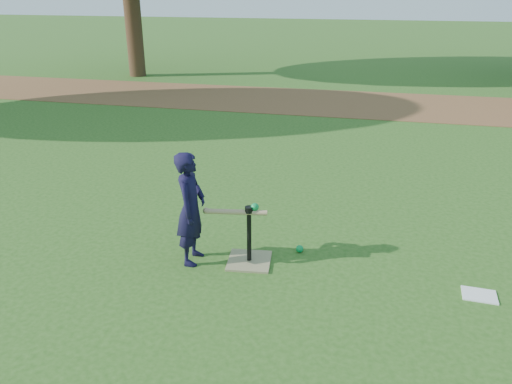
# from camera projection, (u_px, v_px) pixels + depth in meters

# --- Properties ---
(ground) EXTENTS (80.00, 80.00, 0.00)m
(ground) POSITION_uv_depth(u_px,v_px,m) (243.00, 249.00, 5.33)
(ground) COLOR #285116
(ground) RESTS_ON ground
(dirt_strip) EXTENTS (24.00, 3.00, 0.01)m
(dirt_strip) POSITION_uv_depth(u_px,v_px,m) (321.00, 102.00, 12.07)
(dirt_strip) COLOR brown
(dirt_strip) RESTS_ON ground
(child) EXTENTS (0.30, 0.43, 1.16)m
(child) POSITION_uv_depth(u_px,v_px,m) (191.00, 208.00, 4.90)
(child) COLOR black
(child) RESTS_ON ground
(wiffle_ball_ground) EXTENTS (0.08, 0.08, 0.08)m
(wiffle_ball_ground) POSITION_uv_depth(u_px,v_px,m) (300.00, 249.00, 5.25)
(wiffle_ball_ground) COLOR #0C8E41
(wiffle_ball_ground) RESTS_ON ground
(clipboard) EXTENTS (0.31, 0.25, 0.01)m
(clipboard) POSITION_uv_depth(u_px,v_px,m) (479.00, 295.00, 4.53)
(clipboard) COLOR white
(clipboard) RESTS_ON ground
(batting_tee) EXTENTS (0.48, 0.48, 0.61)m
(batting_tee) POSITION_uv_depth(u_px,v_px,m) (249.00, 252.00, 5.04)
(batting_tee) COLOR #8E845A
(batting_tee) RESTS_ON ground
(swing_action) EXTENTS (0.63, 0.16, 0.12)m
(swing_action) POSITION_uv_depth(u_px,v_px,m) (237.00, 211.00, 4.88)
(swing_action) COLOR tan
(swing_action) RESTS_ON ground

